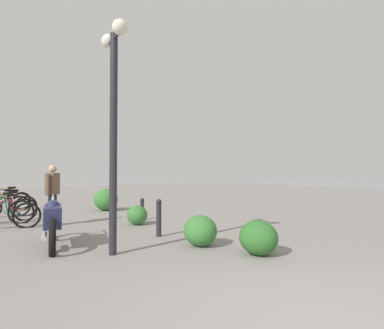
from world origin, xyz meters
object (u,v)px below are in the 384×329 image
Objects in this scene: bicycle_silver at (2,206)px; bicycle_orange at (7,201)px; motorcycle at (53,221)px; bicycle_white at (8,206)px; bicycle_red at (6,210)px; bicycle_green at (0,212)px; bollard_near at (159,217)px; bicycle_blue at (5,202)px; lamppost at (114,103)px; pedestrian at (52,190)px; bicycle_black at (4,216)px; bollard_mid at (142,208)px.

bicycle_orange is at bearing -3.97° from bicycle_silver.
motorcycle reaches higher than bicycle_white.
bicycle_red is 0.99× the size of bicycle_white.
bicycle_green and bicycle_red have the same top height.
motorcycle is 1.23× the size of bicycle_red.
bicycle_green is 0.99× the size of bicycle_red.
bicycle_blue is at bearing 22.72° from bollard_near.
bicycle_red is 3.01m from bicycle_blue.
lamppost is at bearing 127.11° from bollard_near.
bicycle_blue is 1.02× the size of bicycle_orange.
pedestrian is 1.96× the size of bollard_near.
bollard_mid is (-0.29, -3.75, 0.00)m from bicycle_black.
bicycle_red is 2.56× the size of bollard_mid.
bicycle_red is (1.38, -0.04, 0.00)m from bicycle_black.
motorcycle reaches higher than bollard_mid.
bicycle_orange is 2.00× the size of bollard_near.
motorcycle is 2.87m from bicycle_black.
bicycle_red is 1.92m from pedestrian.
bicycle_silver is at bearing 84.83° from bicycle_white.
bicycle_silver is 2.38m from bicycle_orange.
bicycle_green is 5.04m from bollard_near.
motorcycle is at bearing -162.95° from bicycle_black.
motorcycle is 1.23× the size of bicycle_blue.
motorcycle reaches higher than bollard_near.
bicycle_black is 5.00m from bicycle_orange.
bicycle_blue is at bearing 6.43° from motorcycle.
bicycle_silver and bicycle_blue have the same top height.
bicycle_white is at bearing -179.71° from bicycle_orange.
bicycle_black is 4.29m from bollard_near.
bicycle_white is (2.61, -0.11, 0.00)m from bicycle_black.
bicycle_red is at bearing -175.06° from bicycle_silver.
bicycle_silver is 2.54× the size of bollard_mid.
bicycle_white is at bearing 13.51° from lamppost.
lamppost is 2.45× the size of pedestrian.
pedestrian is (3.96, 0.54, -1.78)m from lamppost.
bicycle_red is at bearing 176.76° from bicycle_white.
lamppost is 6.14m from bicycle_red.
lamppost reaches higher than bicycle_green.
bicycle_orange is at bearing 10.08° from lamppost.
bollard_near is (-0.20, -2.27, -0.05)m from motorcycle.
lamppost reaches higher than bicycle_black.
motorcycle is at bearing -174.53° from bicycle_orange.
motorcycle reaches higher than bicycle_silver.
motorcycle is 7.78m from bicycle_orange.
bicycle_red is (5.39, 1.66, -2.42)m from lamppost.
motorcycle is 4.20m from bicycle_red.
bollard_near is at bearing -151.66° from bicycle_white.
bicycle_blue is 2.57× the size of bollard_mid.
bicycle_red is at bearing -179.91° from bicycle_blue.
bollard_near is (-5.56, -3.00, 0.10)m from bicycle_white.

